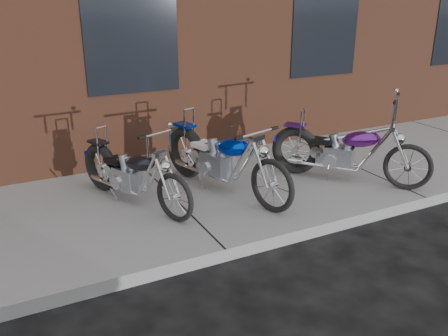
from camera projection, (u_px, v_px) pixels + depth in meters
ground at (226, 262)px, 5.08m from camera, size 120.00×120.00×0.00m
sidewalk at (175, 204)px, 6.31m from camera, size 22.00×3.00×0.15m
chopper_purple at (345, 153)px, 6.76m from camera, size 1.52×1.82×1.27m
chopper_blue at (222, 161)px, 6.37m from camera, size 0.86×2.32×1.04m
chopper_third at (132, 176)px, 6.02m from camera, size 0.88×1.98×1.06m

